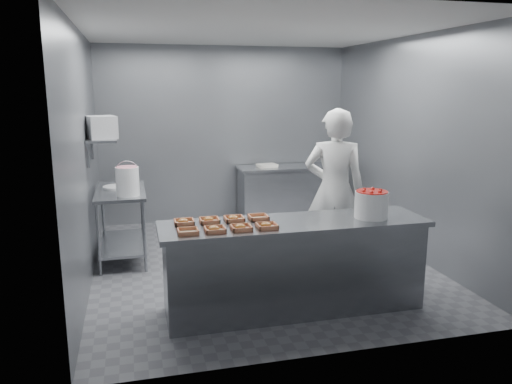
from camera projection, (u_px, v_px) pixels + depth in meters
floor at (260, 263)px, 6.25m from camera, size 4.50×4.50×0.00m
ceiling at (260, 30)px, 5.67m from camera, size 4.50×4.50×0.00m
wall_back at (225, 135)px, 8.10m from camera, size 4.00×0.04×2.80m
wall_left at (84, 158)px, 5.49m from camera, size 0.04×4.50×2.80m
wall_right at (409, 147)px, 6.44m from camera, size 0.04×4.50×2.80m
service_counter at (294, 265)px, 4.88m from camera, size 2.60×0.70×0.90m
prep_table at (122, 214)px, 6.31m from camera, size 0.60×1.20×0.90m
back_counter at (284, 193)px, 8.18m from camera, size 1.50×0.60×0.90m
wall_shelf at (103, 138)px, 6.07m from camera, size 0.35×0.90×0.03m
tray_0 at (188, 231)px, 4.38m from camera, size 0.19×0.18×0.04m
tray_1 at (215, 229)px, 4.44m from camera, size 0.19×0.18×0.06m
tray_2 at (241, 227)px, 4.50m from camera, size 0.19×0.18×0.06m
tray_3 at (267, 226)px, 4.55m from camera, size 0.19×0.18×0.06m
tray_4 at (184, 222)px, 4.68m from camera, size 0.19×0.18×0.06m
tray_5 at (209, 220)px, 4.74m from camera, size 0.19×0.18×0.06m
tray_6 at (234, 219)px, 4.80m from camera, size 0.19×0.18×0.06m
tray_7 at (258, 217)px, 4.86m from camera, size 0.19×0.18×0.04m
worker at (334, 190)px, 5.90m from camera, size 0.83×0.70×1.93m
strawberry_tub at (371, 203)px, 4.89m from camera, size 0.33×0.33×0.27m
glaze_bucket at (127, 181)px, 5.88m from camera, size 0.29×0.27×0.42m
bucket_lid at (116, 187)px, 6.35m from camera, size 0.36×0.36×0.03m
rag at (115, 187)px, 6.36m from camera, size 0.16×0.15×0.02m
appliance at (101, 127)px, 5.89m from camera, size 0.39×0.42×0.26m
paper_stack at (267, 166)px, 8.01m from camera, size 0.32×0.25×0.05m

